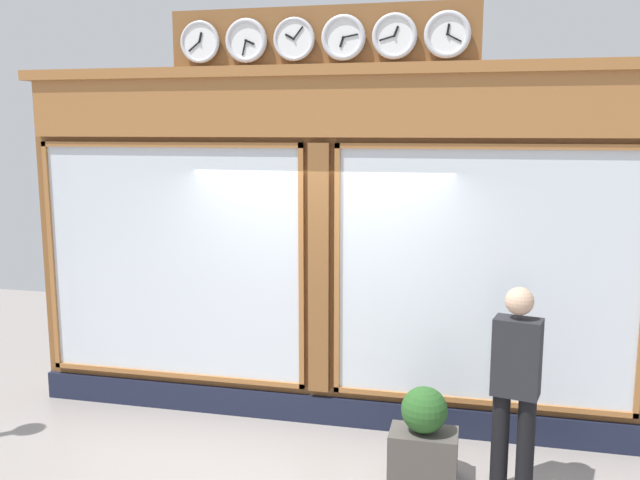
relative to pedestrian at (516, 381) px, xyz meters
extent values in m
cube|color=brown|center=(1.80, -1.07, 0.75)|extent=(6.03, 0.30, 3.37)
cube|color=#191E33|center=(1.80, -0.90, -0.79)|extent=(6.03, 0.08, 0.28)
cube|color=#A56936|center=(1.80, -0.88, 2.16)|extent=(5.91, 0.08, 0.56)
cube|color=#A56936|center=(1.80, -0.90, 2.49)|extent=(6.15, 0.20, 0.10)
cube|color=silver|center=(0.26, -0.91, 0.63)|extent=(2.67, 0.02, 2.31)
cube|color=#A56936|center=(0.26, -0.89, 1.81)|extent=(2.77, 0.04, 0.05)
cube|color=#A56936|center=(0.26, -0.89, -0.56)|extent=(2.77, 0.04, 0.05)
cube|color=#A56936|center=(1.62, -0.89, 0.63)|extent=(0.05, 0.04, 2.41)
cube|color=silver|center=(3.33, -0.91, 0.63)|extent=(2.67, 0.02, 2.31)
cube|color=#A56936|center=(3.33, -0.89, 1.81)|extent=(2.77, 0.04, 0.05)
cube|color=#A56936|center=(3.33, -0.89, -0.56)|extent=(2.77, 0.04, 0.05)
cube|color=#A56936|center=(4.69, -0.89, 0.63)|extent=(0.05, 0.04, 2.41)
cube|color=#A56936|center=(1.97, -0.89, 0.63)|extent=(0.05, 0.04, 2.41)
cube|color=brown|center=(1.80, -0.89, 0.63)|extent=(0.20, 0.10, 2.41)
cube|color=brown|center=(1.80, -0.94, 2.77)|extent=(2.88, 0.06, 0.59)
cylinder|color=white|center=(0.65, -0.86, 2.77)|extent=(0.32, 0.02, 0.32)
torus|color=silver|center=(0.65, -0.86, 2.77)|extent=(0.41, 0.05, 0.41)
cube|color=black|center=(0.64, -0.85, 2.81)|extent=(0.03, 0.01, 0.09)
cube|color=black|center=(0.59, -0.85, 2.73)|extent=(0.13, 0.01, 0.07)
sphere|color=black|center=(0.65, -0.85, 2.77)|extent=(0.02, 0.02, 0.02)
cylinder|color=white|center=(1.11, -0.86, 2.77)|extent=(0.32, 0.02, 0.32)
torus|color=silver|center=(1.11, -0.86, 2.77)|extent=(0.40, 0.05, 0.40)
cube|color=black|center=(1.09, -0.85, 2.81)|extent=(0.05, 0.01, 0.09)
cube|color=black|center=(1.17, -0.85, 2.75)|extent=(0.14, 0.01, 0.05)
sphere|color=black|center=(1.11, -0.85, 2.77)|extent=(0.02, 0.02, 0.02)
cylinder|color=white|center=(1.57, -0.86, 2.77)|extent=(0.32, 0.02, 0.32)
torus|color=silver|center=(1.57, -0.86, 2.77)|extent=(0.41, 0.05, 0.41)
cube|color=black|center=(1.58, -0.85, 2.72)|extent=(0.04, 0.01, 0.09)
cube|color=black|center=(1.50, -0.85, 2.78)|extent=(0.14, 0.01, 0.04)
sphere|color=black|center=(1.57, -0.85, 2.77)|extent=(0.02, 0.02, 0.02)
cylinder|color=white|center=(2.02, -0.86, 2.77)|extent=(0.32, 0.02, 0.32)
torus|color=silver|center=(2.02, -0.86, 2.77)|extent=(0.39, 0.04, 0.39)
cube|color=black|center=(2.06, -0.85, 2.79)|extent=(0.09, 0.01, 0.06)
cube|color=black|center=(1.98, -0.85, 2.82)|extent=(0.10, 0.01, 0.11)
sphere|color=black|center=(2.02, -0.85, 2.77)|extent=(0.02, 0.02, 0.02)
cylinder|color=white|center=(2.48, -0.86, 2.77)|extent=(0.32, 0.02, 0.32)
torus|color=silver|center=(2.48, -0.86, 2.77)|extent=(0.40, 0.05, 0.40)
cube|color=black|center=(2.44, -0.85, 2.75)|extent=(0.09, 0.01, 0.05)
cube|color=black|center=(2.50, -0.85, 2.70)|extent=(0.05, 0.01, 0.14)
sphere|color=black|center=(2.48, -0.85, 2.77)|extent=(0.02, 0.02, 0.02)
cylinder|color=white|center=(2.94, -0.86, 2.77)|extent=(0.32, 0.02, 0.32)
torus|color=silver|center=(2.94, -0.86, 2.77)|extent=(0.39, 0.04, 0.39)
cube|color=black|center=(2.93, -0.85, 2.81)|extent=(0.04, 0.01, 0.09)
cube|color=black|center=(2.99, -0.85, 2.72)|extent=(0.12, 0.01, 0.09)
sphere|color=black|center=(2.94, -0.85, 2.77)|extent=(0.02, 0.02, 0.02)
cylinder|color=black|center=(0.10, -0.02, -0.52)|extent=(0.14, 0.14, 0.82)
cylinder|color=black|center=(-0.10, 0.02, -0.52)|extent=(0.14, 0.14, 0.82)
cube|color=#232328|center=(0.00, 0.00, 0.20)|extent=(0.40, 0.29, 0.62)
sphere|color=tan|center=(0.00, 0.00, 0.65)|extent=(0.22, 0.22, 0.22)
cube|color=#4C4742|center=(0.71, -0.04, -0.72)|extent=(0.56, 0.36, 0.42)
sphere|color=#285623|center=(0.71, -0.04, -0.32)|extent=(0.38, 0.38, 0.38)
camera|label=1|loc=(0.35, 5.30, 1.97)|focal=38.12mm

